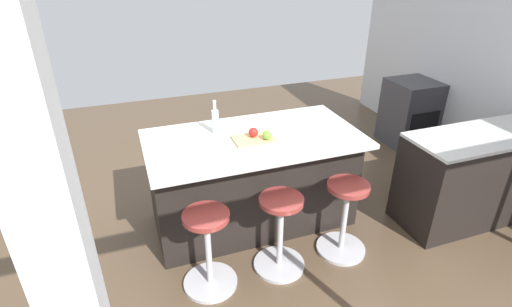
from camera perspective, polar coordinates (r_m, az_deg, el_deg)
The scene contains 10 objects.
ground_plane at distance 3.94m, azimuth -2.33°, elevation -10.79°, with size 8.16×8.16×0.00m, color brown.
oven_range at distance 5.81m, azimuth 21.39°, elevation 5.53°, with size 0.60×0.61×0.89m.
kitchen_island at distance 3.78m, azimuth -0.50°, elevation -3.75°, with size 1.93×1.03×0.95m.
stool_by_window at distance 3.58m, azimuth 12.66°, elevation -9.44°, with size 0.44×0.44×0.70m.
stool_middle at distance 3.34m, azimuth 3.51°, elevation -11.79°, with size 0.44×0.44×0.70m.
stool_near_camera at distance 3.20m, azimuth -6.90°, elevation -14.06°, with size 0.44×0.44×0.70m.
cutting_board at distance 3.46m, azimuth -0.33°, elevation 2.15°, with size 0.36×0.24×0.02m, color tan.
apple_green at distance 3.41m, azimuth 1.61°, elevation 2.66°, with size 0.08×0.08×0.08m, color #609E2D.
apple_red at distance 3.45m, azimuth -0.39°, elevation 3.09°, with size 0.09×0.09×0.09m, color red.
water_bottle at distance 3.56m, azimuth -5.92°, elevation 4.77°, with size 0.06×0.06×0.31m.
Camera 1 is at (0.89, 2.96, 2.45)m, focal length 27.59 mm.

